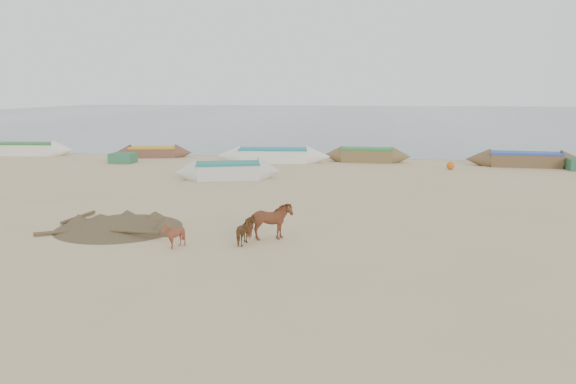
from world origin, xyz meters
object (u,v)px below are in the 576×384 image
object	(u,v)px
calf_right	(246,232)
near_canoe	(228,171)
cow_adult	(269,222)
calf_front	(174,235)

from	to	relation	value
calf_right	near_canoe	bearing A→B (deg)	-1.95
cow_adult	near_canoe	distance (m)	11.83
calf_right	near_canoe	xyz separation A→B (m)	(-3.55, 11.66, 0.04)
calf_right	near_canoe	world-z (taller)	near_canoe
calf_front	cow_adult	bearing A→B (deg)	94.21
calf_right	cow_adult	bearing A→B (deg)	-64.23
cow_adult	calf_front	xyz separation A→B (m)	(-2.53, -1.23, -0.19)
cow_adult	calf_right	size ratio (longest dim) A/B	1.76
calf_front	calf_right	distance (m)	2.07
calf_front	calf_right	size ratio (longest dim) A/B	0.98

